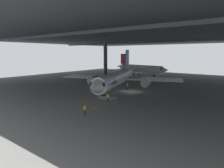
# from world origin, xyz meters

# --- Properties ---
(ground_plane) EXTENTS (110.00, 110.00, 0.00)m
(ground_plane) POSITION_xyz_m (0.00, 0.00, 0.00)
(ground_plane) COLOR gray
(hangar_structure) EXTENTS (121.00, 99.00, 15.44)m
(hangar_structure) POSITION_xyz_m (-0.06, 13.75, 14.82)
(hangar_structure) COLOR #4C4F54
(hangar_structure) RESTS_ON ground_plane
(airplane_main) EXTENTS (31.93, 32.13, 10.54)m
(airplane_main) POSITION_xyz_m (-3.08, -1.32, 3.28)
(airplane_main) COLOR white
(airplane_main) RESTS_ON ground_plane
(boarding_stairs) EXTENTS (4.24, 2.69, 4.46)m
(boarding_stairs) POSITION_xyz_m (0.57, -9.83, 0.71)
(boarding_stairs) COLOR slate
(boarding_stairs) RESTS_ON ground_plane
(crew_worker_near_nose) EXTENTS (0.24, 0.55, 1.74)m
(crew_worker_near_nose) POSITION_xyz_m (4.69, -20.62, 1.00)
(crew_worker_near_nose) COLOR #232838
(crew_worker_near_nose) RESTS_ON ground_plane
(crew_worker_by_stairs) EXTENTS (0.49, 0.37, 1.76)m
(crew_worker_by_stairs) POSITION_xyz_m (2.14, -11.61, 1.01)
(crew_worker_by_stairs) COLOR #232838
(crew_worker_by_stairs) RESTS_ON ground_plane
(airplane_distant) EXTENTS (28.52, 27.88, 9.31)m
(airplane_distant) POSITION_xyz_m (-16.80, 34.22, 3.05)
(airplane_distant) COLOR white
(airplane_distant) RESTS_ON ground_plane
(traffic_cone_orange) EXTENTS (0.36, 0.36, 0.60)m
(traffic_cone_orange) POSITION_xyz_m (4.21, -17.93, 0.29)
(traffic_cone_orange) COLOR black
(traffic_cone_orange) RESTS_ON ground_plane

